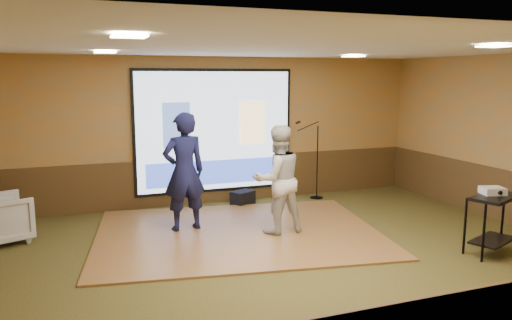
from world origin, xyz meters
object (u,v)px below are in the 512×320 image
object	(u,v)px
projector	(493,191)
banquet_chair	(0,219)
av_table	(494,214)
duffel_bag	(243,198)
projector_screen	(215,132)
player_right	(278,179)
mic_stand	(315,176)
dance_floor	(238,233)
player_left	(184,172)

from	to	relation	value
projector	banquet_chair	bearing A→B (deg)	172.33
av_table	duffel_bag	world-z (taller)	av_table
projector_screen	duffel_bag	distance (m)	1.46
player_right	mic_stand	distance (m)	2.67
av_table	projector	distance (m)	0.35
dance_floor	player_right	xyz separation A→B (m)	(0.61, -0.22, 0.91)
projector_screen	duffel_bag	size ratio (longest dim) A/B	7.35
player_left	mic_stand	world-z (taller)	player_left
dance_floor	player_right	bearing A→B (deg)	-20.06
player_left	av_table	world-z (taller)	player_left
av_table	projector	world-z (taller)	projector
projector_screen	banquet_chair	world-z (taller)	projector_screen
player_right	projector	world-z (taller)	player_right
projector_screen	player_right	distance (m)	2.49
dance_floor	av_table	size ratio (longest dim) A/B	5.18
player_left	banquet_chair	bearing A→B (deg)	-14.69
projector_screen	av_table	bearing A→B (deg)	-56.16
banquet_chair	projector_screen	bearing A→B (deg)	-92.42
player_left	player_right	world-z (taller)	player_left
projector_screen	dance_floor	size ratio (longest dim) A/B	0.72
player_right	av_table	bearing A→B (deg)	138.04
projector	dance_floor	bearing A→B (deg)	162.32
mic_stand	player_left	bearing A→B (deg)	-152.37
player_right	banquet_chair	xyz separation A→B (m)	(-4.27, 1.11, -0.54)
projector_screen	banquet_chair	bearing A→B (deg)	-161.66
player_left	av_table	bearing A→B (deg)	139.33
banquet_chair	player_right	bearing A→B (deg)	-125.27
projector	player_right	bearing A→B (deg)	159.56
projector	banquet_chair	world-z (taller)	projector
dance_floor	banquet_chair	size ratio (longest dim) A/B	5.48
av_table	projector_screen	bearing A→B (deg)	123.84
banquet_chair	mic_stand	bearing A→B (deg)	-102.24
av_table	duffel_bag	size ratio (longest dim) A/B	1.98
projector	duffel_bag	world-z (taller)	projector
av_table	banquet_chair	bearing A→B (deg)	155.45
mic_stand	dance_floor	bearing A→B (deg)	-137.74
projector	banquet_chair	distance (m)	7.54
projector	duffel_bag	size ratio (longest dim) A/B	0.69
av_table	banquet_chair	xyz separation A→B (m)	(-6.85, 3.13, -0.23)
projector_screen	mic_stand	size ratio (longest dim) A/B	1.96
mic_stand	duffel_bag	distance (m)	1.66
projector	banquet_chair	xyz separation A→B (m)	(-6.87, 3.04, -0.56)
player_left	banquet_chair	distance (m)	2.96
dance_floor	av_table	world-z (taller)	av_table
projector_screen	dance_floor	distance (m)	2.62
player_left	mic_stand	distance (m)	3.42
player_left	banquet_chair	xyz separation A→B (m)	(-2.86, 0.42, -0.64)
mic_stand	player_right	bearing A→B (deg)	-125.66
player_right	projector	bearing A→B (deg)	139.52
dance_floor	projector	bearing A→B (deg)	-33.88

